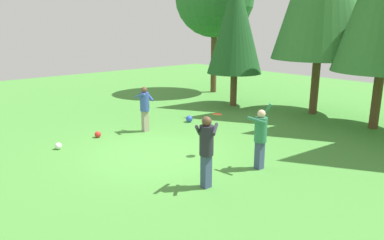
{
  "coord_description": "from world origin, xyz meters",
  "views": [
    {
      "loc": [
        8.62,
        -6.14,
        3.81
      ],
      "look_at": [
        0.69,
        0.93,
        1.05
      ],
      "focal_mm": 33.58,
      "sensor_mm": 36.0,
      "label": 1
    }
  ],
  "objects": [
    {
      "name": "ball_red",
      "position": [
        -2.71,
        -0.51,
        0.11
      ],
      "size": [
        0.22,
        0.22,
        0.22
      ],
      "primitive_type": "sphere",
      "color": "red",
      "rests_on": "ground_plane"
    },
    {
      "name": "ball_white",
      "position": [
        -2.4,
        -2.07,
        0.11
      ],
      "size": [
        0.22,
        0.22,
        0.22
      ],
      "primitive_type": "sphere",
      "color": "white",
      "rests_on": "ground_plane"
    },
    {
      "name": "ball_blue",
      "position": [
        -2.15,
        3.31,
        0.14
      ],
      "size": [
        0.28,
        0.28,
        0.28
      ],
      "primitive_type": "sphere",
      "color": "blue",
      "rests_on": "ground_plane"
    },
    {
      "name": "ground_plane",
      "position": [
        0.0,
        0.0,
        0.0
      ],
      "size": [
        40.0,
        40.0,
        0.0
      ],
      "primitive_type": "plane",
      "color": "#478C38"
    },
    {
      "name": "person_thrower",
      "position": [
        2.91,
        1.44,
        1.0
      ],
      "size": [
        0.59,
        0.51,
        1.85
      ],
      "rotation": [
        0.0,
        0.0,
        -3.07
      ],
      "color": "#38476B",
      "rests_on": "ground_plane"
    },
    {
      "name": "tree_left",
      "position": [
        -3.12,
        7.1,
        3.95
      ],
      "size": [
        2.65,
        2.65,
        6.33
      ],
      "color": "brown",
      "rests_on": "ground_plane"
    },
    {
      "name": "person_bystander",
      "position": [
        2.8,
        -0.48,
        1.07
      ],
      "size": [
        0.74,
        0.76,
        1.79
      ],
      "rotation": [
        0.0,
        0.0,
        2.24
      ],
      "color": "#38476B",
      "rests_on": "ground_plane"
    },
    {
      "name": "person_catcher",
      "position": [
        -2.23,
        1.2,
        1.0
      ],
      "size": [
        0.58,
        0.5,
        1.69
      ],
      "rotation": [
        0.0,
        0.0,
        0.04
      ],
      "color": "gray",
      "rests_on": "ground_plane"
    },
    {
      "name": "frisbee",
      "position": [
        1.36,
        1.34,
        1.29
      ],
      "size": [
        0.37,
        0.37,
        0.13
      ],
      "color": "red"
    }
  ]
}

